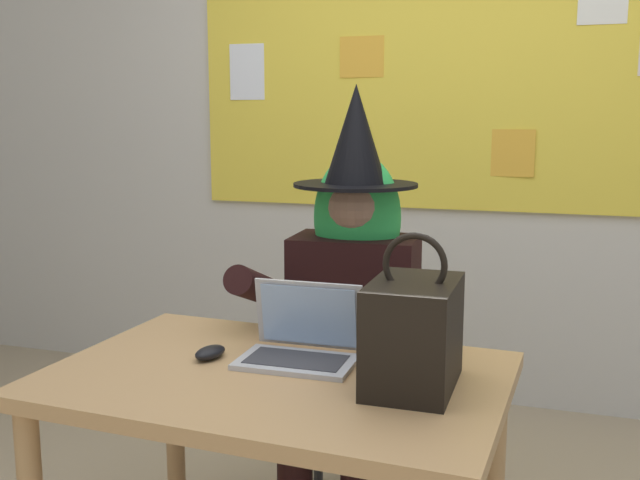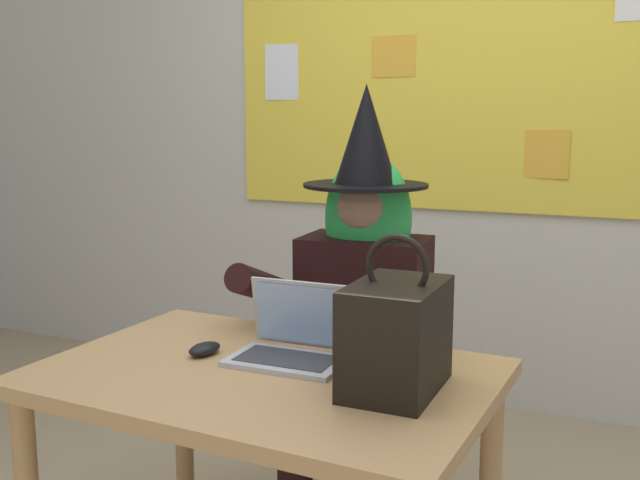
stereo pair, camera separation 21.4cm
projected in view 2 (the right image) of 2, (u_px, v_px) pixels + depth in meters
name	position (u px, v px, depth m)	size (l,w,h in m)	color
wall_back_bulletin	(475.00, 116.00, 3.45)	(6.58, 2.07, 2.76)	beige
desk_main	(265.00, 408.00, 1.91)	(1.19, 0.83, 0.74)	tan
chair_at_desk	(369.00, 365.00, 2.60)	(0.44, 0.44, 0.92)	#2D3347
person_costumed	(359.00, 292.00, 2.44)	(0.61, 0.68, 1.50)	black
laptop	(293.00, 342.00, 1.98)	(0.31, 0.23, 0.20)	#B7B7BC
computer_mouse	(205.00, 349.00, 2.02)	(0.06, 0.10, 0.03)	black
handbag	(396.00, 335.00, 1.74)	(0.20, 0.30, 0.38)	black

